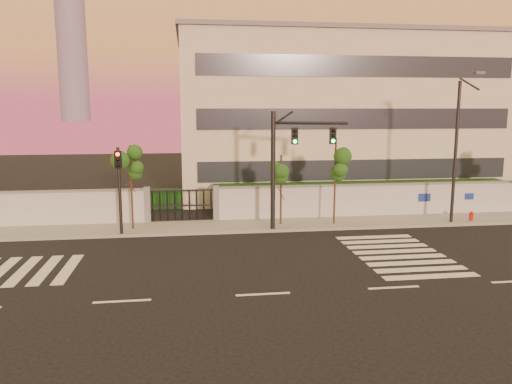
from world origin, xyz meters
TOP-DOWN VIEW (x-y plane):
  - ground at (0.00, 0.00)m, footprint 120.00×120.00m
  - sidewalk at (0.00, 10.50)m, footprint 60.00×3.00m
  - perimeter_wall at (0.10, 12.00)m, footprint 60.00×0.36m
  - hedge_row at (1.17, 14.74)m, footprint 41.00×4.25m
  - institutional_building at (9.00, 21.99)m, footprint 24.40×12.40m
  - distant_skyscraper at (-65.00, 280.00)m, footprint 16.00×16.00m
  - road_markings at (-1.58, 3.76)m, footprint 57.00×7.62m
  - street_tree_c at (-5.66, 10.38)m, footprint 1.29×1.03m
  - street_tree_d at (2.63, 10.43)m, footprint 1.38×1.10m
  - street_tree_e at (5.67, 10.05)m, footprint 1.39×1.10m
  - traffic_signal_main at (2.78, 9.29)m, footprint 4.05×1.52m
  - traffic_signal_secondary at (-6.16, 9.25)m, footprint 0.37×0.35m
  - streetlight_east at (12.56, 9.35)m, footprint 0.51×2.07m
  - fire_hydrant at (13.90, 9.66)m, footprint 0.27×0.27m

SIDE VIEW (x-z plane):
  - ground at x=0.00m, z-range 0.00..0.00m
  - road_markings at x=-1.58m, z-range 0.00..0.02m
  - sidewalk at x=0.00m, z-range 0.00..0.15m
  - fire_hydrant at x=13.90m, z-range 0.00..0.72m
  - hedge_row at x=1.17m, z-range -0.08..1.72m
  - perimeter_wall at x=0.10m, z-range -0.03..2.17m
  - traffic_signal_secondary at x=-6.16m, z-range 0.64..5.36m
  - street_tree_d at x=2.63m, z-range 0.97..5.08m
  - street_tree_c at x=-5.66m, z-range 1.11..5.85m
  - street_tree_e at x=5.67m, z-range 1.19..6.25m
  - traffic_signal_main at x=2.78m, z-range 0.87..7.42m
  - streetlight_east at x=12.56m, z-range 0.35..8.95m
  - institutional_building at x=9.00m, z-range 0.03..12.28m
  - distant_skyscraper at x=-65.00m, z-range 2.98..120.98m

